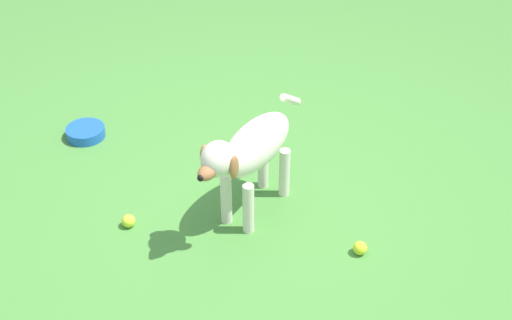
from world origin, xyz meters
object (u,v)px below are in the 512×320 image
(dog, at_px, (250,151))
(tennis_ball_1, at_px, (128,221))
(tennis_ball_0, at_px, (360,248))
(water_bowl, at_px, (86,132))

(dog, bearing_deg, tennis_ball_1, -47.47)
(tennis_ball_0, bearing_deg, water_bowl, -57.85)
(dog, relative_size, tennis_ball_0, 11.14)
(tennis_ball_0, distance_m, tennis_ball_1, 1.12)
(dog, distance_m, water_bowl, 1.21)
(tennis_ball_0, relative_size, water_bowl, 0.30)
(water_bowl, bearing_deg, dog, 120.36)
(water_bowl, bearing_deg, tennis_ball_0, 122.15)
(tennis_ball_0, height_order, water_bowl, tennis_ball_0)
(dog, distance_m, tennis_ball_0, 0.68)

